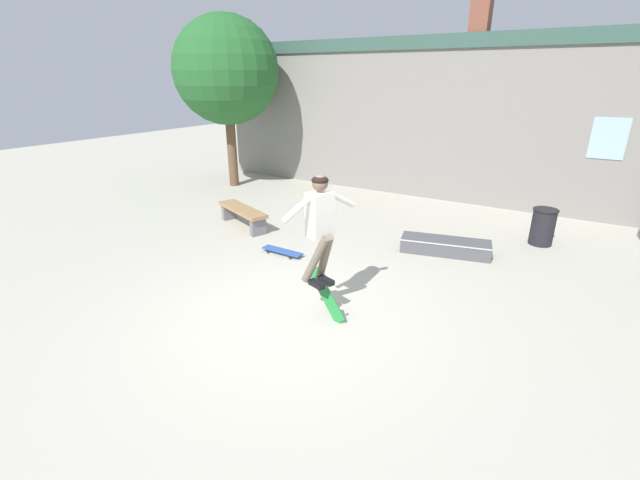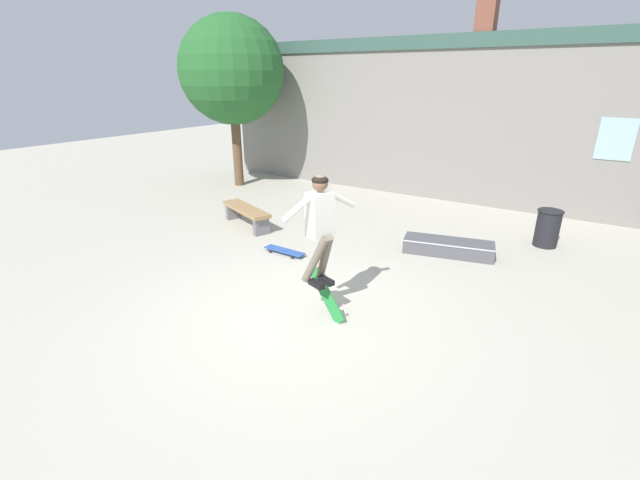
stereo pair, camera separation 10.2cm
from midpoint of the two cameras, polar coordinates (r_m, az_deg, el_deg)
name	(u,v)px [view 1 (the left image)]	position (r m, az deg, el deg)	size (l,w,h in m)	color
ground_plane	(295,316)	(6.19, -3.81, -10.12)	(40.00, 40.00, 0.00)	#B2AD9E
building_backdrop	(454,119)	(12.10, 17.18, 15.21)	(15.52, 0.52, 5.10)	gray
tree_left	(226,71)	(13.41, -12.62, 21.12)	(3.02, 3.02, 4.85)	brown
park_bench	(243,213)	(9.77, -10.58, 3.55)	(1.65, 0.95, 0.45)	#99754C
skate_ledge	(445,246)	(8.53, 16.01, -0.82)	(1.73, 0.88, 0.28)	#4C4C51
trash_bin	(543,226)	(9.64, 27.32, 1.71)	(0.48, 0.48, 0.75)	black
skater	(320,221)	(5.62, -0.51, 2.55)	(0.49, 1.17, 1.54)	silver
skateboard_flipping	(327,296)	(6.08, 0.42, -7.42)	(0.72, 0.27, 0.70)	#237F38
skateboard_resting	(282,251)	(8.21, -5.43, -1.46)	(0.86, 0.25, 0.08)	#2D519E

